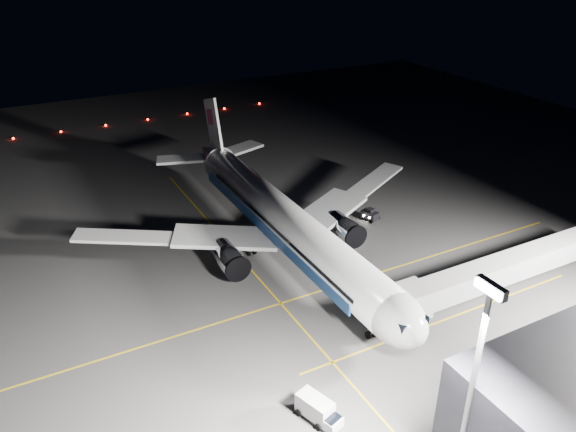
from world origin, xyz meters
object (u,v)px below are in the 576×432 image
(floodlight_mast_south, at_px, (473,381))
(safety_cone_b, at_px, (307,226))
(baggage_tug, at_px, (370,214))
(safety_cone_a, at_px, (293,232))
(safety_cone_c, at_px, (364,235))
(airliner, at_px, (282,219))
(service_truck, at_px, (318,410))
(jet_bridge, at_px, (503,269))

(floodlight_mast_south, distance_m, safety_cone_b, 48.77)
(baggage_tug, bearing_deg, safety_cone_b, -118.35)
(safety_cone_a, distance_m, safety_cone_c, 10.70)
(airliner, height_order, safety_cone_a, airliner)
(service_truck, xyz_separation_m, baggage_tug, (-31.50, 28.24, -0.38))
(safety_cone_a, xyz_separation_m, safety_cone_c, (5.89, 8.94, 0.01))
(safety_cone_a, bearing_deg, safety_cone_c, 56.60)
(service_truck, bearing_deg, airliner, 140.42)
(airliner, distance_m, floodlight_mast_south, 42.13)
(safety_cone_a, bearing_deg, floodlight_mast_south, -12.52)
(jet_bridge, distance_m, service_truck, 30.22)
(airliner, bearing_deg, service_truck, -21.31)
(service_truck, xyz_separation_m, safety_cone_a, (-33.16, 15.36, -0.99))
(airliner, bearing_deg, safety_cone_a, 135.21)
(safety_cone_c, bearing_deg, jet_bridge, 13.57)
(floodlight_mast_south, xyz_separation_m, safety_cone_c, (-39.21, 18.95, -12.10))
(safety_cone_a, xyz_separation_m, safety_cone_b, (-0.42, 2.64, 0.04))
(jet_bridge, height_order, baggage_tug, jet_bridge)
(airliner, relative_size, jet_bridge, 1.79)
(baggage_tug, distance_m, safety_cone_c, 5.82)
(airliner, height_order, safety_cone_c, airliner)
(airliner, xyz_separation_m, baggage_tug, (-2.38, 16.88, -4.29))
(baggage_tug, bearing_deg, airliner, -98.86)
(jet_bridge, distance_m, safety_cone_a, 30.84)
(baggage_tug, height_order, safety_cone_b, baggage_tug)
(safety_cone_c, bearing_deg, baggage_tug, 137.09)
(jet_bridge, height_order, safety_cone_b, jet_bridge)
(jet_bridge, height_order, floodlight_mast_south, floodlight_mast_south)
(baggage_tug, xyz_separation_m, safety_cone_a, (-1.65, -12.88, -0.61))
(baggage_tug, bearing_deg, jet_bridge, -14.22)
(floodlight_mast_south, bearing_deg, safety_cone_a, 167.48)
(floodlight_mast_south, distance_m, safety_cone_c, 45.20)
(airliner, height_order, safety_cone_b, airliner)
(baggage_tug, distance_m, safety_cone_b, 10.46)
(jet_bridge, xyz_separation_m, service_truck, (6.05, -29.42, -3.32))
(floodlight_mast_south, height_order, safety_cone_a, floodlight_mast_south)
(baggage_tug, height_order, safety_cone_a, baggage_tug)
(service_truck, height_order, baggage_tug, service_truck)
(baggage_tug, bearing_deg, service_truck, -58.74)
(safety_cone_b, bearing_deg, jet_bridge, 22.52)
(airliner, distance_m, baggage_tug, 17.57)
(baggage_tug, distance_m, safety_cone_a, 13.00)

